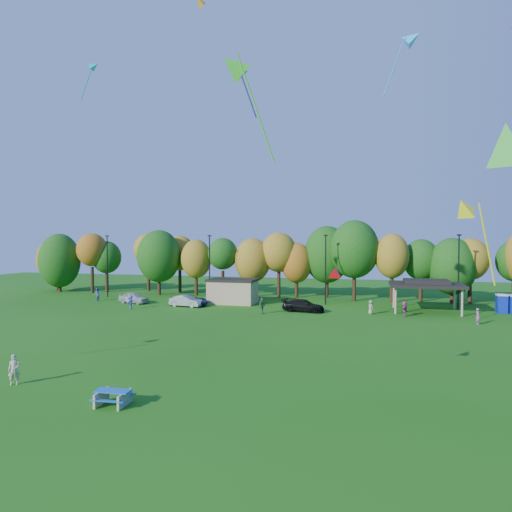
% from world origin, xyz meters
% --- Properties ---
extents(ground, '(160.00, 160.00, 0.00)m').
position_xyz_m(ground, '(0.00, 0.00, 0.00)').
color(ground, '#19600F').
rests_on(ground, ground).
extents(tree_line, '(93.57, 10.55, 11.15)m').
position_xyz_m(tree_line, '(-1.03, 45.51, 5.91)').
color(tree_line, black).
rests_on(tree_line, ground).
extents(lamp_posts, '(64.50, 0.25, 9.09)m').
position_xyz_m(lamp_posts, '(2.00, 40.00, 4.90)').
color(lamp_posts, black).
rests_on(lamp_posts, ground).
extents(utility_building, '(6.30, 4.30, 3.25)m').
position_xyz_m(utility_building, '(-10.00, 38.00, 1.64)').
color(utility_building, tan).
rests_on(utility_building, ground).
extents(pavilion, '(8.20, 6.20, 3.77)m').
position_xyz_m(pavilion, '(14.00, 37.00, 3.23)').
color(pavilion, tan).
rests_on(pavilion, ground).
extents(picnic_table, '(1.87, 1.58, 0.77)m').
position_xyz_m(picnic_table, '(-4.70, 0.88, 0.45)').
color(picnic_table, tan).
rests_on(picnic_table, ground).
extents(kite_flyer, '(0.77, 0.72, 1.76)m').
position_xyz_m(kite_flyer, '(-12.04, 2.35, 0.88)').
color(kite_flyer, '#C7B795').
rests_on(kite_flyer, ground).
extents(car_a, '(4.54, 2.64, 1.45)m').
position_xyz_m(car_a, '(-22.75, 34.83, 0.73)').
color(car_a, silver).
rests_on(car_a, ground).
extents(car_b, '(4.48, 2.11, 1.42)m').
position_xyz_m(car_b, '(-14.78, 33.67, 0.71)').
color(car_b, '#A7A7AC').
rests_on(car_b, ground).
extents(car_c, '(5.34, 3.00, 1.41)m').
position_xyz_m(car_c, '(-14.77, 34.52, 0.70)').
color(car_c, navy).
rests_on(car_c, ground).
extents(car_d, '(5.15, 2.58, 1.43)m').
position_xyz_m(car_d, '(0.11, 33.37, 0.72)').
color(car_d, black).
rests_on(car_d, ground).
extents(far_person_0, '(1.08, 1.00, 1.78)m').
position_xyz_m(far_person_0, '(-28.90, 35.75, 0.89)').
color(far_person_0, '#4967A0').
rests_on(far_person_0, ground).
extents(far_person_1, '(0.70, 1.66, 1.74)m').
position_xyz_m(far_person_1, '(11.39, 32.88, 0.87)').
color(far_person_1, '#A44479').
rests_on(far_person_1, ground).
extents(far_person_2, '(0.86, 0.93, 1.59)m').
position_xyz_m(far_person_2, '(7.75, 33.38, 0.79)').
color(far_person_2, '#939968').
rests_on(far_person_2, ground).
extents(far_person_3, '(1.04, 1.22, 1.63)m').
position_xyz_m(far_person_3, '(-20.63, 30.23, 0.82)').
color(far_person_3, '#5755BD').
rests_on(far_person_3, ground).
extents(far_person_4, '(0.47, 0.65, 1.64)m').
position_xyz_m(far_person_4, '(18.09, 29.58, 0.82)').
color(far_person_4, '#AD5199').
rests_on(far_person_4, ground).
extents(far_person_5, '(0.76, 1.16, 1.83)m').
position_xyz_m(far_person_5, '(-4.24, 30.74, 0.91)').
color(far_person_5, '#567749').
rests_on(far_person_5, ground).
extents(kite_1, '(2.78, 2.88, 5.51)m').
position_xyz_m(kite_1, '(13.31, 10.12, 10.29)').
color(kite_1, '#FFF11A').
extents(kite_2, '(4.06, 1.93, 6.67)m').
position_xyz_m(kite_2, '(11.65, 29.26, 28.52)').
color(kite_2, '#28ABFF').
extents(kite_4, '(2.99, 2.13, 4.68)m').
position_xyz_m(kite_4, '(-2.15, 13.65, 21.09)').
color(kite_4, navy).
extents(kite_5, '(3.48, 5.02, 8.03)m').
position_xyz_m(kite_5, '(14.64, 6.51, 13.37)').
color(kite_5, '#52DD4E').
extents(kite_8, '(2.69, 1.32, 4.41)m').
position_xyz_m(kite_8, '(-22.40, 25.96, 27.79)').
color(kite_8, '#0BA79D').
extents(kite_11, '(0.83, 1.07, 1.07)m').
position_xyz_m(kite_11, '(6.10, 4.81, 6.75)').
color(kite_11, red).
extents(kite_13, '(4.40, 3.07, 7.65)m').
position_xyz_m(kite_13, '(-0.96, 9.53, 19.73)').
color(kite_13, '#35CF1B').
extents(kite_14, '(1.76, 1.86, 1.50)m').
position_xyz_m(kite_14, '(-9.22, 24.62, 32.58)').
color(kite_14, orange).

